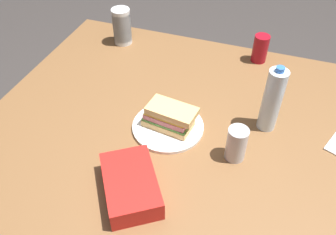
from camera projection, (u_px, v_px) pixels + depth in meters
ground_plane at (178, 230)px, 1.77m from camera, size 8.00×8.00×0.00m
dining_table at (181, 142)px, 1.32m from camera, size 1.42×1.20×0.74m
paper_plate at (168, 126)px, 1.25m from camera, size 0.25×0.25×0.01m
sandwich at (169, 117)px, 1.22m from camera, size 0.19×0.12×0.08m
soda_can_red at (260, 49)px, 1.53m from camera, size 0.07×0.07×0.12m
chip_bag at (131, 185)px, 1.03m from camera, size 0.25×0.27×0.07m
water_bottle_tall at (272, 100)px, 1.18m from camera, size 0.06×0.06×0.26m
plastic_cup_stack at (122, 26)px, 1.62m from camera, size 0.08×0.08×0.17m
soda_can_silver at (236, 144)px, 1.12m from camera, size 0.07×0.07×0.12m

